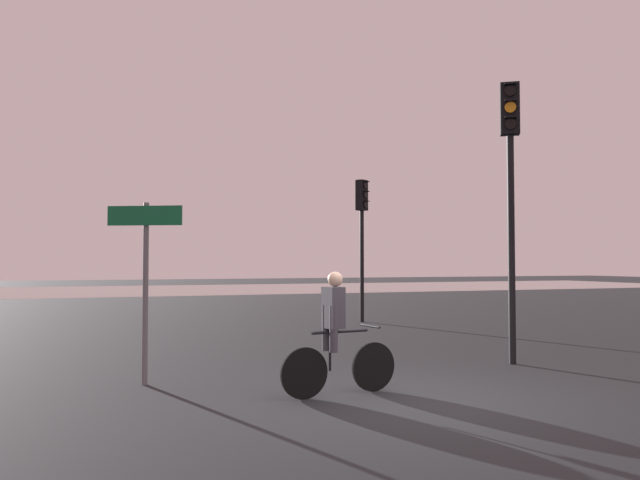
% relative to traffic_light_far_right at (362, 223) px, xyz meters
% --- Properties ---
extents(ground_plane, '(120.00, 120.00, 0.00)m').
position_rel_traffic_light_far_right_xyz_m(ground_plane, '(-3.63, -9.88, -2.92)').
color(ground_plane, black).
extents(water_strip, '(80.00, 16.00, 0.01)m').
position_rel_traffic_light_far_right_xyz_m(water_strip, '(-3.63, 24.22, -2.92)').
color(water_strip, gray).
rests_on(water_strip, ground).
extents(traffic_light_far_right, '(0.40, 0.42, 4.18)m').
position_rel_traffic_light_far_right_xyz_m(traffic_light_far_right, '(0.00, 0.00, 0.00)').
color(traffic_light_far_right, black).
rests_on(traffic_light_far_right, ground).
extents(traffic_light_near_right, '(0.40, 0.42, 4.86)m').
position_rel_traffic_light_far_right_xyz_m(traffic_light_near_right, '(-0.70, -7.84, 0.44)').
color(traffic_light_near_right, black).
rests_on(traffic_light_near_right, ground).
extents(direction_sign_post, '(1.00, 0.52, 2.60)m').
position_rel_traffic_light_far_right_xyz_m(direction_sign_post, '(-6.78, -7.55, -1.22)').
color(direction_sign_post, slate).
rests_on(direction_sign_post, ground).
extents(cyclist, '(1.70, 0.47, 1.62)m').
position_rel_traffic_light_far_right_xyz_m(cyclist, '(-4.49, -9.15, -2.10)').
color(cyclist, black).
rests_on(cyclist, ground).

